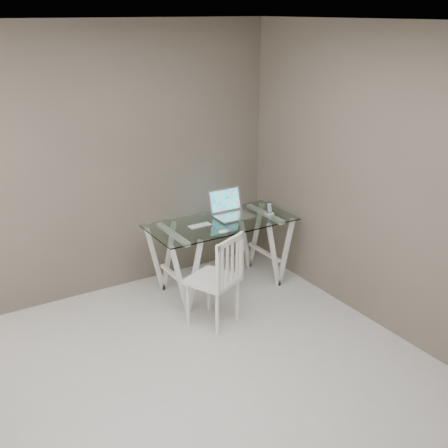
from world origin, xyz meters
name	(u,v)px	position (x,y,z in m)	size (l,w,h in m)	color
room	(192,190)	(-0.06, 0.02, 1.72)	(4.50, 4.52, 2.71)	#BCB9B4
desk	(221,254)	(1.13, 1.63, 0.38)	(1.50, 0.70, 0.75)	silver
chair	(219,276)	(0.73, 1.01, 0.50)	(0.54, 0.54, 0.90)	white
laptop	(230,209)	(1.31, 1.75, 0.81)	(0.38, 0.33, 0.26)	silver
keyboard	(200,226)	(0.88, 1.64, 0.75)	(0.25, 0.11, 0.01)	silver
mouse	(223,231)	(0.98, 1.35, 0.76)	(0.11, 0.06, 0.03)	silver
phone_dock	(269,211)	(1.68, 1.56, 0.78)	(0.07, 0.07, 0.13)	white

